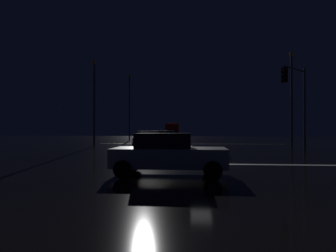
# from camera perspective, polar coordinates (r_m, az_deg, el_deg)

# --- Properties ---
(ground) EXTENTS (120.00, 120.00, 0.10)m
(ground) POSITION_cam_1_polar(r_m,az_deg,el_deg) (14.64, 3.48, -7.57)
(ground) COLOR black
(stop_line_north) EXTENTS (0.35, 14.71, 0.01)m
(stop_line_north) POSITION_cam_1_polar(r_m,az_deg,el_deg) (23.16, 4.11, -4.90)
(stop_line_north) COLOR white
(stop_line_north) RESTS_ON ground
(centre_line_ns) EXTENTS (22.00, 0.15, 0.01)m
(centre_line_ns) POSITION_cam_1_polar(r_m,az_deg,el_deg) (34.74, 4.47, -3.49)
(centre_line_ns) COLOR yellow
(centre_line_ns) RESTS_ON ground
(sedan_white) EXTENTS (2.02, 4.33, 1.57)m
(sedan_white) POSITION_cam_1_polar(r_m,az_deg,el_deg) (25.63, -3.98, -2.70)
(sedan_white) COLOR silver
(sedan_white) RESTS_ON ground
(sedan_gray) EXTENTS (2.02, 4.33, 1.57)m
(sedan_gray) POSITION_cam_1_polar(r_m,az_deg,el_deg) (32.33, -1.71, -2.28)
(sedan_gray) COLOR slate
(sedan_gray) RESTS_ON ground
(sedan_red) EXTENTS (2.02, 4.33, 1.57)m
(sedan_red) POSITION_cam_1_polar(r_m,az_deg,el_deg) (38.98, -1.05, -2.01)
(sedan_red) COLOR maroon
(sedan_red) RESTS_ON ground
(sedan_orange) EXTENTS (2.02, 4.33, 1.57)m
(sedan_orange) POSITION_cam_1_polar(r_m,az_deg,el_deg) (44.33, 0.15, -1.85)
(sedan_orange) COLOR #C66014
(sedan_orange) RESTS_ON ground
(sedan_black) EXTENTS (2.02, 4.33, 1.57)m
(sedan_black) POSITION_cam_1_polar(r_m,az_deg,el_deg) (50.76, 0.30, -1.70)
(sedan_black) COLOR black
(sedan_black) RESTS_ON ground
(box_truck) EXTENTS (2.68, 8.28, 3.08)m
(box_truck) POSITION_cam_1_polar(r_m,az_deg,el_deg) (58.36, 1.04, -0.68)
(box_truck) COLOR red
(box_truck) RESTS_ON ground
(sedan_silver_crossing) EXTENTS (4.33, 2.02, 1.57)m
(sedan_silver_crossing) POSITION_cam_1_polar(r_m,az_deg,el_deg) (10.93, 0.06, -5.44)
(sedan_silver_crossing) COLOR #B7B7BC
(sedan_silver_crossing) RESTS_ON ground
(traffic_signal_ne) EXTENTS (2.47, 2.47, 6.51)m
(traffic_signal_ne) POSITION_cam_1_polar(r_m,az_deg,el_deg) (24.01, 23.83, 5.85)
(traffic_signal_ne) COLOR #4C4C51
(traffic_signal_ne) RESTS_ON ground
(streetlamp_right_near) EXTENTS (0.44, 0.44, 9.15)m
(streetlamp_right_near) POSITION_cam_1_polar(r_m,az_deg,el_deg) (30.36, 22.99, 6.11)
(streetlamp_right_near) COLOR #424247
(streetlamp_right_near) RESTS_ON ground
(streetlamp_left_near) EXTENTS (0.44, 0.44, 8.78)m
(streetlamp_left_near) POSITION_cam_1_polar(r_m,az_deg,el_deg) (30.61, -14.19, 5.66)
(streetlamp_left_near) COLOR #424247
(streetlamp_left_near) RESTS_ON ground
(streetlamp_left_far) EXTENTS (0.44, 0.44, 10.39)m
(streetlamp_left_far) POSITION_cam_1_polar(r_m,az_deg,el_deg) (46.02, -7.55, 4.56)
(streetlamp_left_far) COLOR #424247
(streetlamp_left_far) RESTS_ON ground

